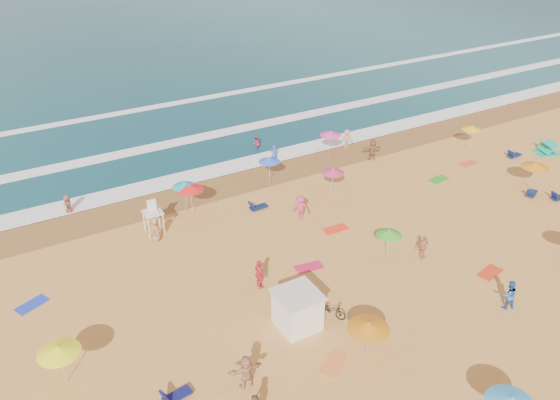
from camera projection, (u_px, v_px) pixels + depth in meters
ground at (307, 271)px, 32.76m from camera, size 220.00×220.00×0.00m
ocean at (50, 21)px, 95.94m from camera, size 220.00×140.00×0.18m
wet_sand at (220, 186)px, 42.16m from camera, size 220.00×220.00×0.00m
surf_foam at (179, 145)px, 48.75m from camera, size 200.00×18.70×0.05m
cabana at (298, 311)px, 28.15m from camera, size 2.00×2.00×2.00m
cabana_roof at (298, 294)px, 27.63m from camera, size 2.20×2.20×0.12m
bicycle at (331, 310)px, 29.02m from camera, size 1.46×1.80×0.92m
lifeguard_stand at (153, 219)px, 35.94m from camera, size 1.20×1.20×2.10m
beach_umbrellas at (340, 236)px, 32.29m from camera, size 57.79×29.83×0.69m
loungers at (402, 292)px, 30.75m from camera, size 48.84×23.73×0.34m
towels at (372, 287)px, 31.39m from camera, size 37.27×20.57×0.03m
beachgoers at (282, 227)px, 35.51m from camera, size 34.20×26.51×2.10m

